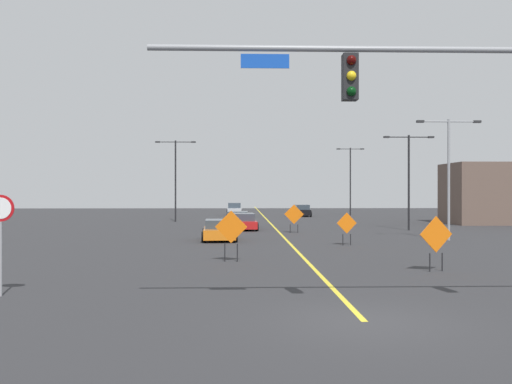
% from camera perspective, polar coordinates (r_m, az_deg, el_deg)
% --- Properties ---
extents(ground, '(168.67, 168.67, 0.00)m').
position_cam_1_polar(ground, '(12.98, 11.32, -13.18)').
color(ground, '#2D2D30').
extents(road_centre_stripe, '(0.16, 93.71, 0.01)m').
position_cam_1_polar(road_centre_stripe, '(59.30, 1.07, -2.81)').
color(road_centre_stripe, yellow).
rests_on(road_centre_stripe, ground).
extents(stop_sign, '(0.76, 0.07, 2.88)m').
position_cam_1_polar(stop_sign, '(17.06, -25.14, -3.14)').
color(stop_sign, gray).
rests_on(stop_sign, ground).
extents(street_lamp_mid_left, '(3.89, 0.24, 7.29)m').
position_cam_1_polar(street_lamp_mid_left, '(43.34, 15.69, 1.95)').
color(street_lamp_mid_left, black).
rests_on(street_lamp_mid_left, ground).
extents(street_lamp_near_right, '(3.96, 0.24, 7.99)m').
position_cam_1_polar(street_lamp_near_right, '(54.09, -8.42, 1.96)').
color(street_lamp_near_right, black).
rests_on(street_lamp_near_right, ground).
extents(street_lamp_far_right, '(3.94, 0.24, 7.37)m').
position_cam_1_polar(street_lamp_far_right, '(35.14, 19.51, 2.46)').
color(street_lamp_far_right, gray).
rests_on(street_lamp_far_right, ground).
extents(street_lamp_far_left, '(3.39, 0.24, 8.37)m').
position_cam_1_polar(street_lamp_far_left, '(68.10, 9.84, 1.70)').
color(street_lamp_far_left, black).
rests_on(street_lamp_far_left, ground).
extents(construction_sign_right_lane, '(1.32, 0.36, 2.06)m').
position_cam_1_polar(construction_sign_right_lane, '(21.36, 18.31, -4.46)').
color(construction_sign_right_lane, orange).
rests_on(construction_sign_right_lane, ground).
extents(construction_sign_right_shoulder, '(1.14, 0.26, 1.80)m').
position_cam_1_polar(construction_sign_right_shoulder, '(30.50, 9.47, -3.41)').
color(construction_sign_right_shoulder, orange).
rests_on(construction_sign_right_shoulder, ground).
extents(construction_sign_median_far, '(1.37, 0.24, 2.16)m').
position_cam_1_polar(construction_sign_median_far, '(23.12, -2.62, -3.91)').
color(construction_sign_median_far, orange).
rests_on(construction_sign_median_far, ground).
extents(construction_sign_left_shoulder, '(1.39, 0.28, 2.05)m').
position_cam_1_polar(construction_sign_left_shoulder, '(39.16, 4.00, -2.44)').
color(construction_sign_left_shoulder, orange).
rests_on(construction_sign_left_shoulder, ground).
extents(car_orange_far, '(2.25, 4.10, 1.25)m').
position_cam_1_polar(car_orange_far, '(33.35, -3.85, -4.01)').
color(car_orange_far, orange).
rests_on(car_orange_far, ground).
extents(car_red_distant, '(2.31, 4.68, 1.26)m').
position_cam_1_polar(car_red_distant, '(42.59, -1.36, -3.13)').
color(car_red_distant, red).
rests_on(car_red_distant, ground).
extents(car_white_near, '(2.24, 4.39, 1.28)m').
position_cam_1_polar(car_white_near, '(45.82, -1.95, -2.89)').
color(car_white_near, white).
rests_on(car_white_near, ground).
extents(car_silver_mid, '(2.01, 4.50, 1.54)m').
position_cam_1_polar(car_silver_mid, '(68.61, -2.28, -1.84)').
color(car_silver_mid, '#B7BABF').
rests_on(car_silver_mid, ground).
extents(car_black_passing, '(1.99, 3.83, 1.40)m').
position_cam_1_polar(car_black_passing, '(65.21, 4.86, -1.98)').
color(car_black_passing, black).
rests_on(car_black_passing, ground).
extents(roadside_building_east, '(11.34, 5.78, 5.57)m').
position_cam_1_polar(roadside_building_east, '(55.35, 25.02, -0.14)').
color(roadside_building_east, brown).
rests_on(roadside_building_east, ground).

